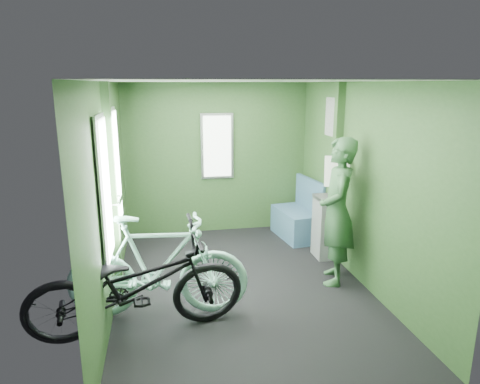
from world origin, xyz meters
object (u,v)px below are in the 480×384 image
(passenger, at_px, (337,212))
(waste_box, at_px, (325,227))
(bicycle_mint, at_px, (160,316))
(bench_seat, at_px, (298,220))
(bicycle_black, at_px, (140,336))

(passenger, distance_m, waste_box, 0.85)
(bicycle_mint, bearing_deg, bench_seat, -40.90)
(bicycle_black, relative_size, waste_box, 2.34)
(bicycle_mint, distance_m, waste_box, 2.51)
(bicycle_mint, xyz_separation_m, bench_seat, (2.08, 1.94, 0.27))
(bicycle_black, xyz_separation_m, bench_seat, (2.26, 2.26, 0.27))
(bicycle_mint, relative_size, waste_box, 2.12)
(bicycle_mint, height_order, bench_seat, bench_seat)
(waste_box, height_order, bench_seat, bench_seat)
(waste_box, bearing_deg, passenger, -102.49)
(passenger, xyz_separation_m, bench_seat, (0.04, 1.51, -0.59))
(bicycle_mint, height_order, passenger, passenger)
(waste_box, xyz_separation_m, bench_seat, (-0.12, 0.79, -0.15))
(waste_box, bearing_deg, bench_seat, 98.30)
(bicycle_black, xyz_separation_m, passenger, (2.22, 0.75, 0.86))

